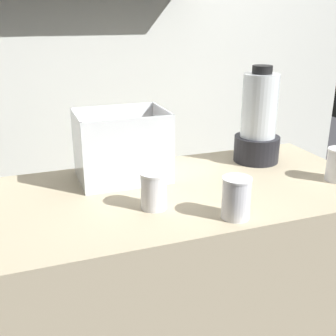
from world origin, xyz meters
The scene contains 6 objects.
counter centered at (0.00, 0.00, 0.45)m, with size 1.40×0.64×0.90m, color tan.
back_wall_unit centered at (-0.01, 0.77, 1.26)m, with size 2.60×0.24×2.50m.
carrot_display_bin centered at (-0.12, 0.16, 0.97)m, with size 0.31×0.23×0.24m.
blender_pitcher centered at (0.43, 0.17, 1.05)m, with size 0.18×0.18×0.37m.
juice_cup_pomegranate_far_left centered at (-0.08, -0.11, 0.95)m, with size 0.08×0.08×0.11m.
juice_cup_pomegranate_left centered at (0.11, -0.25, 0.95)m, with size 0.08×0.08×0.12m.
Camera 1 is at (-0.43, -1.19, 1.45)m, focal length 44.79 mm.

